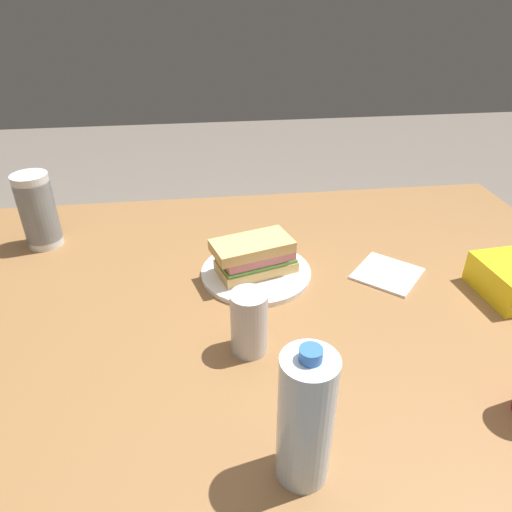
{
  "coord_description": "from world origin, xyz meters",
  "views": [
    {
      "loc": [
        0.06,
        0.79,
        1.33
      ],
      "look_at": [
        -0.05,
        -0.08,
        0.79
      ],
      "focal_mm": 32.95,
      "sensor_mm": 36.0,
      "label": 1
    }
  ],
  "objects_px": {
    "plastic_cup_stack": "(38,211)",
    "soda_can_silver": "(249,323)",
    "dining_table": "(237,328)",
    "sandwich": "(255,256)",
    "paper_plate": "(256,273)",
    "water_bottle_tall": "(305,419)"
  },
  "relations": [
    {
      "from": "dining_table",
      "to": "plastic_cup_stack",
      "type": "distance_m",
      "value": 0.56
    },
    {
      "from": "paper_plate",
      "to": "plastic_cup_stack",
      "type": "height_order",
      "value": "plastic_cup_stack"
    },
    {
      "from": "plastic_cup_stack",
      "to": "soda_can_silver",
      "type": "height_order",
      "value": "plastic_cup_stack"
    },
    {
      "from": "soda_can_silver",
      "to": "sandwich",
      "type": "bearing_deg",
      "value": -99.48
    },
    {
      "from": "dining_table",
      "to": "soda_can_silver",
      "type": "distance_m",
      "value": 0.21
    },
    {
      "from": "dining_table",
      "to": "sandwich",
      "type": "xyz_separation_m",
      "value": [
        -0.05,
        -0.08,
        0.13
      ]
    },
    {
      "from": "dining_table",
      "to": "soda_can_silver",
      "type": "relative_size",
      "value": 13.65
    },
    {
      "from": "sandwich",
      "to": "plastic_cup_stack",
      "type": "distance_m",
      "value": 0.54
    },
    {
      "from": "sandwich",
      "to": "paper_plate",
      "type": "bearing_deg",
      "value": -137.06
    },
    {
      "from": "sandwich",
      "to": "water_bottle_tall",
      "type": "distance_m",
      "value": 0.49
    },
    {
      "from": "dining_table",
      "to": "paper_plate",
      "type": "relative_size",
      "value": 6.77
    },
    {
      "from": "sandwich",
      "to": "soda_can_silver",
      "type": "relative_size",
      "value": 1.63
    },
    {
      "from": "plastic_cup_stack",
      "to": "soda_can_silver",
      "type": "xyz_separation_m",
      "value": [
        -0.46,
        0.44,
        -0.03
      ]
    },
    {
      "from": "paper_plate",
      "to": "plastic_cup_stack",
      "type": "xyz_separation_m",
      "value": [
        0.5,
        -0.21,
        0.09
      ]
    },
    {
      "from": "dining_table",
      "to": "soda_can_silver",
      "type": "bearing_deg",
      "value": 93.76
    },
    {
      "from": "dining_table",
      "to": "paper_plate",
      "type": "xyz_separation_m",
      "value": [
        -0.05,
        -0.08,
        0.09
      ]
    },
    {
      "from": "paper_plate",
      "to": "soda_can_silver",
      "type": "height_order",
      "value": "soda_can_silver"
    },
    {
      "from": "plastic_cup_stack",
      "to": "soda_can_silver",
      "type": "relative_size",
      "value": 1.52
    },
    {
      "from": "dining_table",
      "to": "sandwich",
      "type": "bearing_deg",
      "value": -122.34
    },
    {
      "from": "dining_table",
      "to": "water_bottle_tall",
      "type": "distance_m",
      "value": 0.45
    },
    {
      "from": "dining_table",
      "to": "paper_plate",
      "type": "bearing_deg",
      "value": -122.97
    },
    {
      "from": "paper_plate",
      "to": "soda_can_silver",
      "type": "xyz_separation_m",
      "value": [
        0.04,
        0.24,
        0.06
      ]
    }
  ]
}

